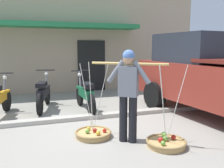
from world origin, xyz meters
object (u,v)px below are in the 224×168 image
object	(u,v)px
fruit_basket_right_side	(166,142)
parked_truck	(217,76)
motorcycle_second_in_row	(44,94)
motorcycle_third_in_row	(85,95)
fruit_basket_left_side	(93,133)
fruit_vendor	(128,90)

from	to	relation	value
fruit_basket_right_side	parked_truck	size ratio (longest dim) A/B	0.30
motorcycle_second_in_row	motorcycle_third_in_row	size ratio (longest dim) A/B	0.99
fruit_basket_right_side	motorcycle_third_in_row	xyz separation A→B (m)	(-0.85, 2.81, 0.38)
motorcycle_third_in_row	parked_truck	size ratio (longest dim) A/B	0.37
motorcycle_second_in_row	parked_truck	xyz separation A→B (m)	(4.11, -2.04, 0.58)
fruit_basket_left_side	motorcycle_third_in_row	bearing A→B (deg)	82.27
fruit_basket_right_side	motorcycle_third_in_row	world-z (taller)	fruit_basket_right_side
fruit_basket_left_side	motorcycle_second_in_row	size ratio (longest dim) A/B	0.81
fruit_vendor	fruit_basket_right_side	distance (m)	1.14
fruit_vendor	motorcycle_third_in_row	bearing A→B (deg)	96.94
fruit_basket_left_side	fruit_vendor	bearing A→B (deg)	-37.28
fruit_basket_left_side	motorcycle_third_in_row	size ratio (longest dim) A/B	0.80
fruit_vendor	fruit_basket_right_side	world-z (taller)	fruit_vendor
fruit_vendor	fruit_basket_right_side	size ratio (longest dim) A/B	1.17
fruit_basket_left_side	motorcycle_second_in_row	xyz separation A→B (m)	(-0.81, 2.46, 0.38)
motorcycle_second_in_row	fruit_basket_right_side	bearing A→B (deg)	-59.86
fruit_basket_right_side	motorcycle_second_in_row	world-z (taller)	fruit_basket_right_side
fruit_basket_left_side	fruit_basket_right_side	size ratio (longest dim) A/B	1.00
motorcycle_second_in_row	parked_truck	distance (m)	4.62
fruit_basket_right_side	parked_truck	world-z (taller)	parked_truck
fruit_vendor	fruit_basket_left_side	xyz separation A→B (m)	(-0.56, 0.42, -0.90)
fruit_basket_left_side	fruit_basket_right_side	distance (m)	1.40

